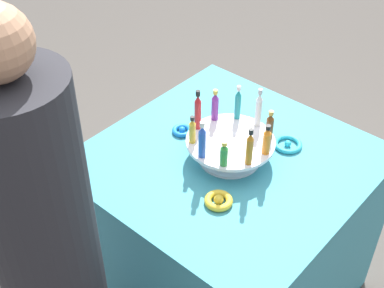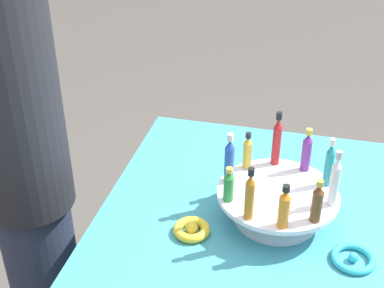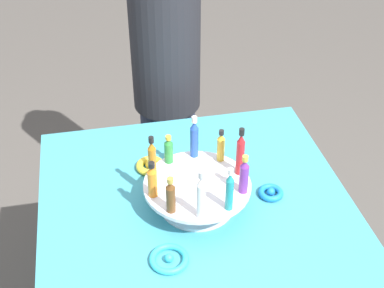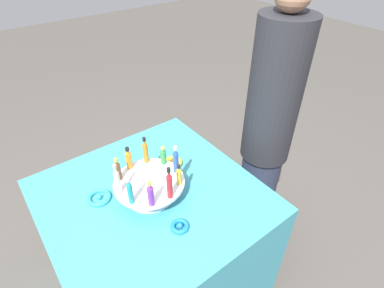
# 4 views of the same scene
# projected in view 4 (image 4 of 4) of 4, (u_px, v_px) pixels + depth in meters

# --- Properties ---
(ground_plane) EXTENTS (12.00, 12.00, 0.00)m
(ground_plane) POSITION_uv_depth(u_px,v_px,m) (161.00, 282.00, 1.79)
(ground_plane) COLOR #4C4742
(party_table) EXTENTS (0.90, 0.90, 0.76)m
(party_table) POSITION_uv_depth(u_px,v_px,m) (157.00, 245.00, 1.56)
(party_table) COLOR teal
(party_table) RESTS_ON ground_plane
(display_stand) EXTENTS (0.30, 0.30, 0.08)m
(display_stand) POSITION_uv_depth(u_px,v_px,m) (150.00, 187.00, 1.29)
(display_stand) COLOR silver
(display_stand) RESTS_ON party_table
(bottle_amber) EXTENTS (0.02, 0.02, 0.14)m
(bottle_amber) POSITION_uv_depth(u_px,v_px,m) (145.00, 151.00, 1.34)
(bottle_amber) COLOR #AD6B19
(bottle_amber) RESTS_ON display_stand
(bottle_orange) EXTENTS (0.03, 0.03, 0.11)m
(bottle_orange) POSITION_uv_depth(u_px,v_px,m) (129.00, 159.00, 1.31)
(bottle_orange) COLOR orange
(bottle_orange) RESTS_ON display_stand
(bottle_brown) EXTENTS (0.03, 0.03, 0.11)m
(bottle_brown) POSITION_uv_depth(u_px,v_px,m) (118.00, 170.00, 1.26)
(bottle_brown) COLOR brown
(bottle_brown) RESTS_ON display_stand
(bottle_clear) EXTENTS (0.02, 0.02, 0.15)m
(bottle_clear) POSITION_uv_depth(u_px,v_px,m) (117.00, 180.00, 1.18)
(bottle_clear) COLOR silver
(bottle_clear) RESTS_ON display_stand
(bottle_teal) EXTENTS (0.02, 0.02, 0.13)m
(bottle_teal) POSITION_uv_depth(u_px,v_px,m) (130.00, 191.00, 1.14)
(bottle_teal) COLOR teal
(bottle_teal) RESTS_ON display_stand
(bottle_purple) EXTENTS (0.03, 0.03, 0.12)m
(bottle_purple) POSITION_uv_depth(u_px,v_px,m) (151.00, 194.00, 1.14)
(bottle_purple) COLOR #702D93
(bottle_purple) RESTS_ON display_stand
(bottle_red) EXTENTS (0.02, 0.02, 0.15)m
(bottle_red) POSITION_uv_depth(u_px,v_px,m) (169.00, 184.00, 1.16)
(bottle_red) COLOR #B21E23
(bottle_red) RESTS_ON display_stand
(bottle_gold) EXTENTS (0.02, 0.02, 0.11)m
(bottle_gold) POSITION_uv_depth(u_px,v_px,m) (179.00, 175.00, 1.23)
(bottle_gold) COLOR gold
(bottle_gold) RESTS_ON display_stand
(bottle_blue) EXTENTS (0.02, 0.02, 0.14)m
(bottle_blue) POSITION_uv_depth(u_px,v_px,m) (176.00, 160.00, 1.29)
(bottle_blue) COLOR #234CAD
(bottle_blue) RESTS_ON display_stand
(bottle_green) EXTENTS (0.03, 0.03, 0.09)m
(bottle_green) POSITION_uv_depth(u_px,v_px,m) (163.00, 156.00, 1.34)
(bottle_green) COLOR #288438
(bottle_green) RESTS_ON display_stand
(ribbon_bow_teal) EXTENTS (0.10, 0.10, 0.02)m
(ribbon_bow_teal) POSITION_uv_depth(u_px,v_px,m) (99.00, 197.00, 1.30)
(ribbon_bow_teal) COLOR #2DB7CC
(ribbon_bow_teal) RESTS_ON party_table
(ribbon_bow_blue) EXTENTS (0.07, 0.07, 0.03)m
(ribbon_bow_blue) POSITION_uv_depth(u_px,v_px,m) (179.00, 227.00, 1.18)
(ribbon_bow_blue) COLOR blue
(ribbon_bow_blue) RESTS_ON party_table
(ribbon_bow_gold) EXTENTS (0.09, 0.09, 0.03)m
(ribbon_bow_gold) POSITION_uv_depth(u_px,v_px,m) (173.00, 162.00, 1.48)
(ribbon_bow_gold) COLOR gold
(ribbon_bow_gold) RESTS_ON party_table
(person_figure) EXTENTS (0.27, 0.27, 1.58)m
(person_figure) POSITION_uv_depth(u_px,v_px,m) (267.00, 134.00, 1.63)
(person_figure) COLOR #282D42
(person_figure) RESTS_ON ground_plane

